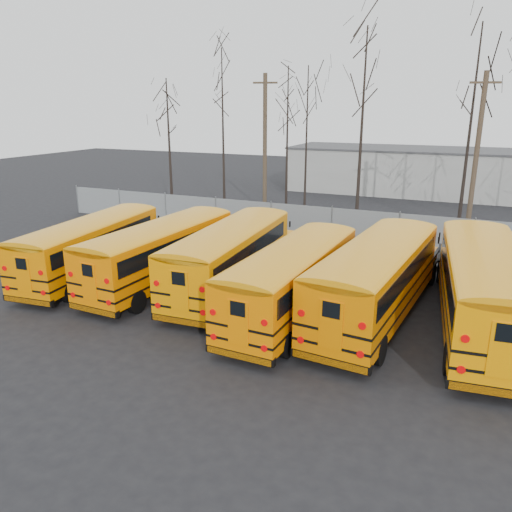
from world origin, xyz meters
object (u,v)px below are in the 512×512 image
at_px(bus_a, 93,242).
at_px(bus_b, 163,248).
at_px(bus_c, 232,252).
at_px(utility_pole_right, 476,155).
at_px(bus_e, 378,273).
at_px(bus_f, 484,282).
at_px(utility_pole_left, 265,142).
at_px(bus_d, 295,274).

height_order(bus_a, bus_b, bus_b).
height_order(bus_b, bus_c, bus_c).
xyz_separation_m(bus_b, utility_pole_right, (12.49, 14.90, 3.34)).
relative_size(bus_e, utility_pole_right, 1.15).
xyz_separation_m(bus_e, utility_pole_right, (2.81, 14.89, 3.23)).
height_order(bus_e, bus_f, bus_f).
bearing_deg(utility_pole_right, bus_f, -104.13).
bearing_deg(bus_e, bus_a, -172.71).
xyz_separation_m(bus_b, utility_pole_left, (-2.34, 17.37, 3.52)).
bearing_deg(bus_b, bus_f, 4.14).
bearing_deg(bus_c, bus_e, -8.15).
xyz_separation_m(bus_f, utility_pole_right, (-0.86, 14.53, 3.17)).
distance_m(bus_d, utility_pole_left, 20.81).
distance_m(bus_e, bus_f, 3.69).
distance_m(bus_b, utility_pole_left, 17.87).
distance_m(bus_b, bus_d, 6.79).
bearing_deg(bus_e, bus_b, -174.54).
bearing_deg(utility_pole_right, bus_c, -140.47).
bearing_deg(bus_b, bus_d, -6.20).
bearing_deg(bus_f, bus_d, -174.03).
bearing_deg(utility_pole_right, bus_b, -147.48).
bearing_deg(bus_f, utility_pole_left, 126.74).
xyz_separation_m(bus_c, bus_d, (3.50, -1.61, -0.05)).
height_order(bus_b, bus_e, bus_e).
bearing_deg(bus_b, bus_e, 2.62).
distance_m(bus_e, utility_pole_left, 21.38).
distance_m(bus_a, bus_b, 3.72).
bearing_deg(bus_c, utility_pole_left, 105.17).
height_order(bus_d, utility_pole_right, utility_pole_right).
bearing_deg(bus_c, bus_a, -174.76).
distance_m(bus_b, bus_e, 9.68).
relative_size(bus_c, bus_d, 1.03).
xyz_separation_m(bus_c, utility_pole_left, (-5.54, 16.79, 3.48)).
relative_size(bus_b, utility_pole_right, 1.07).
distance_m(bus_b, utility_pole_right, 19.72).
bearing_deg(utility_pole_left, bus_e, -72.89).
xyz_separation_m(bus_a, bus_b, (3.69, 0.43, 0.04)).
relative_size(bus_b, bus_c, 0.98).
distance_m(bus_b, bus_c, 3.26).
distance_m(utility_pole_left, utility_pole_right, 15.03).
relative_size(bus_d, utility_pole_left, 1.03).
height_order(bus_e, utility_pole_left, utility_pole_left).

